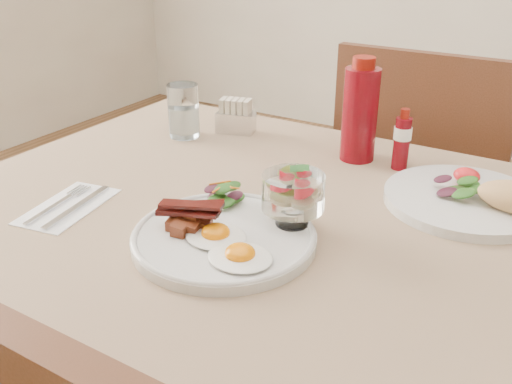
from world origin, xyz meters
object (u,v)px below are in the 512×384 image
Objects in this scene: main_plate at (224,238)px; sugar_caddy at (236,118)px; chair_far at (421,197)px; hot_sauce_bottle at (402,140)px; water_glass at (184,114)px; second_plate at (478,198)px; table at (313,271)px; ketchup_bottle at (360,113)px; fruit_cup at (293,192)px.

sugar_caddy is at bearing 121.17° from main_plate.
chair_far is 9.77× the size of sugar_caddy.
hot_sauce_bottle is 0.48m from water_glass.
second_plate is 2.43× the size of hot_sauce_bottle.
chair_far is (0.00, 0.66, -0.14)m from table.
hot_sauce_bottle is 1.28× the size of sugar_caddy.
chair_far is 7.65× the size of hot_sauce_bottle.
ketchup_bottle is (0.04, 0.42, 0.09)m from main_plate.
main_plate is (-0.09, -0.12, 0.10)m from table.
hot_sauce_bottle reaches higher than fruit_cup.
second_plate is at bearing -27.05° from sugar_caddy.
table is 13.66× the size of fruit_cup.
hot_sauce_bottle is 0.39m from sugar_caddy.
second_plate is at bearing -66.10° from chair_far.
chair_far reaches higher than hot_sauce_bottle.
fruit_cup is 0.48m from sugar_caddy.
fruit_cup reaches higher than sugar_caddy.
second_plate is at bearing 43.37° from table.
chair_far is 3.15× the size of second_plate.
sugar_caddy is 0.80× the size of water_glass.
second_plate is at bearing -2.40° from water_glass.
second_plate is (0.21, 0.20, 0.11)m from table.
ketchup_bottle is (-0.03, 0.34, 0.03)m from fruit_cup.
sugar_caddy is (-0.39, 0.01, -0.02)m from hot_sauce_bottle.
main_plate is 0.43m from ketchup_bottle.
table is 0.18m from main_plate.
fruit_cup is 0.33× the size of second_plate.
ketchup_bottle reaches higher than second_plate.
chair_far is 0.49m from ketchup_bottle.
hot_sauce_bottle reaches higher than main_plate.
fruit_cup is at bearing -115.58° from table.
main_plate is at bearing -133.19° from second_plate.
hot_sauce_bottle is (0.13, 0.42, 0.05)m from main_plate.
sugar_caddy is at bearing 178.70° from ketchup_bottle.
hot_sauce_bottle reaches higher than second_plate.
main_plate is 0.50m from sugar_caddy.
fruit_cup is at bearing -84.56° from ketchup_bottle.
water_glass is (-0.39, -0.08, -0.05)m from ketchup_bottle.
water_glass is at bearing 147.53° from fruit_cup.
fruit_cup is at bearing -32.47° from water_glass.
main_plate reaches higher than table.
chair_far is 3.32× the size of main_plate.
sugar_caddy is at bearing 168.99° from second_plate.
sugar_caddy is at bearing 133.72° from fruit_cup.
table is 1.43× the size of chair_far.
fruit_cup is (0.07, 0.08, 0.06)m from main_plate.
ketchup_bottle is 1.71× the size of hot_sauce_bottle.
ketchup_bottle reaches higher than chair_far.
chair_far is at bearing 29.40° from sugar_caddy.
chair_far is 0.57m from sugar_caddy.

